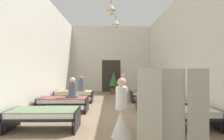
{
  "coord_description": "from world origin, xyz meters",
  "views": [
    {
      "loc": [
        -0.1,
        -6.42,
        1.68
      ],
      "look_at": [
        0.0,
        1.23,
        1.66
      ],
      "focal_mm": 25.85,
      "sensor_mm": 36.0,
      "label": 1
    }
  ],
  "objects_px": {
    "bed_left_row_2": "(74,94)",
    "potted_plant": "(114,81)",
    "bed_right_row_1": "(161,101)",
    "nurse_mid_aisle": "(122,116)",
    "bed_left_row_0": "(44,114)",
    "bed_right_row_0": "(182,113)",
    "patient_seated_primary": "(72,90)",
    "privacy_screen": "(173,118)",
    "bed_right_row_2": "(149,93)",
    "bed_left_row_1": "(64,101)",
    "patient_seated_secondary": "(81,85)",
    "nurse_near_aisle": "(123,91)"
  },
  "relations": [
    {
      "from": "bed_left_row_1",
      "to": "nurse_near_aisle",
      "type": "relative_size",
      "value": 1.28
    },
    {
      "from": "bed_right_row_2",
      "to": "patient_seated_secondary",
      "type": "height_order",
      "value": "patient_seated_secondary"
    },
    {
      "from": "bed_left_row_2",
      "to": "potted_plant",
      "type": "height_order",
      "value": "potted_plant"
    },
    {
      "from": "patient_seated_primary",
      "to": "potted_plant",
      "type": "height_order",
      "value": "potted_plant"
    },
    {
      "from": "nurse_near_aisle",
      "to": "privacy_screen",
      "type": "height_order",
      "value": "privacy_screen"
    },
    {
      "from": "patient_seated_primary",
      "to": "privacy_screen",
      "type": "height_order",
      "value": "privacy_screen"
    },
    {
      "from": "bed_left_row_1",
      "to": "bed_right_row_1",
      "type": "distance_m",
      "value": 3.88
    },
    {
      "from": "nurse_near_aisle",
      "to": "patient_seated_primary",
      "type": "bearing_deg",
      "value": -42.94
    },
    {
      "from": "bed_left_row_0",
      "to": "bed_left_row_1",
      "type": "bearing_deg",
      "value": 90.0
    },
    {
      "from": "bed_right_row_0",
      "to": "nurse_mid_aisle",
      "type": "distance_m",
      "value": 1.83
    },
    {
      "from": "bed_right_row_0",
      "to": "nurse_mid_aisle",
      "type": "height_order",
      "value": "nurse_mid_aisle"
    },
    {
      "from": "bed_right_row_2",
      "to": "nurse_near_aisle",
      "type": "height_order",
      "value": "nurse_near_aisle"
    },
    {
      "from": "bed_right_row_1",
      "to": "patient_seated_secondary",
      "type": "distance_m",
      "value": 4.04
    },
    {
      "from": "patient_seated_primary",
      "to": "nurse_mid_aisle",
      "type": "bearing_deg",
      "value": -53.64
    },
    {
      "from": "bed_right_row_2",
      "to": "patient_seated_primary",
      "type": "height_order",
      "value": "patient_seated_primary"
    },
    {
      "from": "bed_left_row_0",
      "to": "bed_right_row_0",
      "type": "height_order",
      "value": "same"
    },
    {
      "from": "patient_seated_primary",
      "to": "privacy_screen",
      "type": "bearing_deg",
      "value": -55.0
    },
    {
      "from": "bed_right_row_0",
      "to": "nurse_near_aisle",
      "type": "height_order",
      "value": "nurse_near_aisle"
    },
    {
      "from": "nurse_near_aisle",
      "to": "nurse_mid_aisle",
      "type": "distance_m",
      "value": 4.76
    },
    {
      "from": "bed_right_row_0",
      "to": "patient_seated_primary",
      "type": "xyz_separation_m",
      "value": [
        -3.53,
        1.91,
        0.43
      ]
    },
    {
      "from": "bed_left_row_0",
      "to": "patient_seated_primary",
      "type": "bearing_deg",
      "value": 79.59
    },
    {
      "from": "bed_right_row_2",
      "to": "patient_seated_secondary",
      "type": "relative_size",
      "value": 2.37
    },
    {
      "from": "bed_left_row_0",
      "to": "nurse_near_aisle",
      "type": "distance_m",
      "value": 4.95
    },
    {
      "from": "bed_left_row_2",
      "to": "patient_seated_secondary",
      "type": "distance_m",
      "value": 0.55
    },
    {
      "from": "nurse_mid_aisle",
      "to": "privacy_screen",
      "type": "height_order",
      "value": "privacy_screen"
    },
    {
      "from": "bed_right_row_2",
      "to": "bed_left_row_0",
      "type": "bearing_deg",
      "value": -135.61
    },
    {
      "from": "bed_left_row_0",
      "to": "patient_seated_secondary",
      "type": "relative_size",
      "value": 2.37
    },
    {
      "from": "bed_left_row_1",
      "to": "privacy_screen",
      "type": "height_order",
      "value": "privacy_screen"
    },
    {
      "from": "bed_right_row_0",
      "to": "bed_left_row_2",
      "type": "height_order",
      "value": "same"
    },
    {
      "from": "privacy_screen",
      "to": "bed_right_row_1",
      "type": "bearing_deg",
      "value": 80.32
    },
    {
      "from": "bed_right_row_1",
      "to": "bed_right_row_2",
      "type": "relative_size",
      "value": 1.0
    },
    {
      "from": "patient_seated_secondary",
      "to": "bed_left_row_2",
      "type": "bearing_deg",
      "value": -177.68
    },
    {
      "from": "bed_right_row_1",
      "to": "privacy_screen",
      "type": "relative_size",
      "value": 1.12
    },
    {
      "from": "bed_right_row_1",
      "to": "nurse_mid_aisle",
      "type": "xyz_separation_m",
      "value": [
        -1.75,
        -2.42,
        0.09
      ]
    },
    {
      "from": "bed_left_row_0",
      "to": "bed_right_row_2",
      "type": "height_order",
      "value": "same"
    },
    {
      "from": "nurse_mid_aisle",
      "to": "patient_seated_secondary",
      "type": "distance_m",
      "value": 4.7
    },
    {
      "from": "potted_plant",
      "to": "bed_right_row_0",
      "type": "bearing_deg",
      "value": -74.67
    },
    {
      "from": "nurse_mid_aisle",
      "to": "privacy_screen",
      "type": "bearing_deg",
      "value": -53.61
    },
    {
      "from": "bed_right_row_0",
      "to": "patient_seated_primary",
      "type": "relative_size",
      "value": 2.37
    },
    {
      "from": "bed_right_row_1",
      "to": "nurse_near_aisle",
      "type": "bearing_deg",
      "value": 119.43
    },
    {
      "from": "bed_left_row_1",
      "to": "privacy_screen",
      "type": "distance_m",
      "value": 4.72
    },
    {
      "from": "nurse_near_aisle",
      "to": "bed_left_row_2",
      "type": "bearing_deg",
      "value": -79.8
    },
    {
      "from": "bed_right_row_0",
      "to": "bed_right_row_1",
      "type": "height_order",
      "value": "same"
    },
    {
      "from": "bed_left_row_0",
      "to": "patient_seated_primary",
      "type": "relative_size",
      "value": 2.37
    },
    {
      "from": "bed_left_row_1",
      "to": "bed_right_row_2",
      "type": "relative_size",
      "value": 1.0
    },
    {
      "from": "bed_left_row_0",
      "to": "bed_right_row_0",
      "type": "distance_m",
      "value": 3.88
    },
    {
      "from": "patient_seated_primary",
      "to": "nurse_near_aisle",
      "type": "bearing_deg",
      "value": 46.29
    },
    {
      "from": "bed_right_row_1",
      "to": "nurse_near_aisle",
      "type": "xyz_separation_m",
      "value": [
        -1.31,
        2.33,
        0.09
      ]
    },
    {
      "from": "bed_left_row_0",
      "to": "bed_left_row_2",
      "type": "relative_size",
      "value": 1.0
    },
    {
      "from": "patient_seated_primary",
      "to": "patient_seated_secondary",
      "type": "xyz_separation_m",
      "value": [
        0.0,
        1.91,
        0.0
      ]
    }
  ]
}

